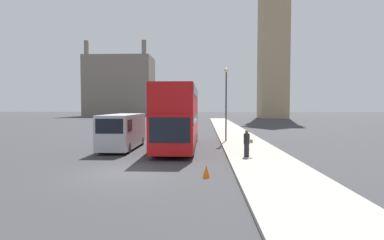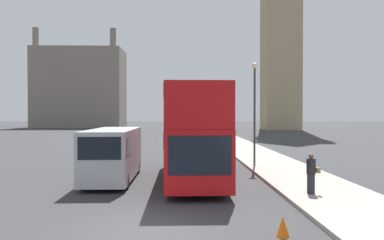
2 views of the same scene
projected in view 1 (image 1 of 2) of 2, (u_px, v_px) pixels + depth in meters
name	position (u px, v px, depth m)	size (l,w,h in m)	color
ground_plane	(126.00, 172.00, 13.97)	(300.00, 300.00, 0.00)	#333335
sidewalk_strip	(275.00, 172.00, 13.68)	(3.78, 120.00, 0.15)	#9E998E
building_block_distant	(120.00, 87.00, 94.37)	(20.44, 11.56, 22.66)	slate
red_double_decker_bus	(178.00, 114.00, 22.10)	(2.64, 11.19, 4.48)	#B71114
white_van	(123.00, 131.00, 21.48)	(2.08, 6.21, 2.51)	#B2B7BC
pedestrian	(247.00, 143.00, 17.40)	(0.51, 0.35, 1.56)	#23232D
street_lamp	(226.00, 94.00, 25.21)	(0.36, 0.36, 6.16)	#2D332D
traffic_cone	(206.00, 171.00, 12.94)	(0.36, 0.36, 0.55)	orange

